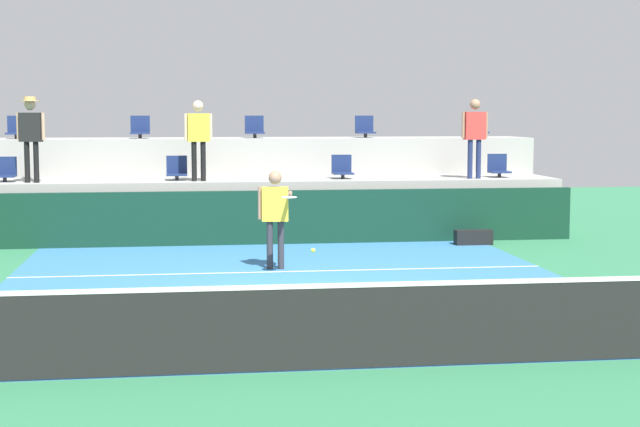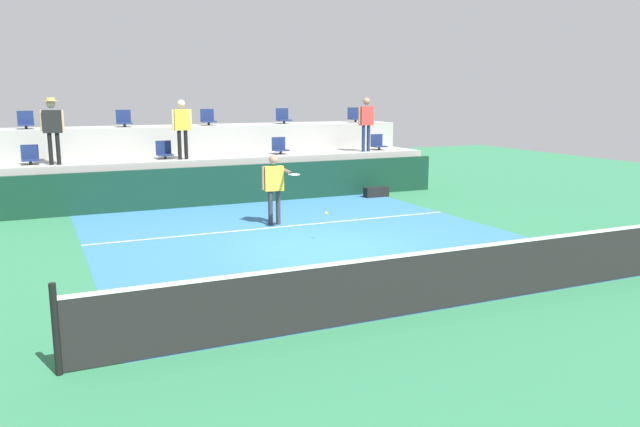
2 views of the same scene
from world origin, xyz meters
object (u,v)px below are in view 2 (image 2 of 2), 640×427
(stadium_chair_upper_far_left, at_px, (26,122))
(spectator_leaning_on_rail, at_px, (366,119))
(stadium_chair_lower_far_right, at_px, (378,143))
(stadium_chair_upper_right, at_px, (283,117))
(stadium_chair_lower_left, at_px, (164,151))
(stadium_chair_lower_right, at_px, (280,147))
(stadium_chair_upper_left, at_px, (124,120))
(tennis_ball, at_px, (326,213))
(stadium_chair_lower_far_left, at_px, (30,156))
(stadium_chair_upper_far_right, at_px, (354,116))
(spectator_in_white, at_px, (182,124))
(equipment_bag, at_px, (376,192))
(tennis_player, at_px, (275,182))
(spectator_with_hat, at_px, (52,123))
(stadium_chair_upper_center, at_px, (208,119))

(stadium_chair_upper_far_left, relative_size, spectator_leaning_on_rail, 0.30)
(stadium_chair_lower_far_right, relative_size, stadium_chair_upper_right, 1.00)
(stadium_chair_lower_left, xyz_separation_m, stadium_chair_lower_right, (3.58, 0.00, 0.00))
(stadium_chair_upper_left, xyz_separation_m, tennis_ball, (2.91, -8.43, -1.70))
(spectator_leaning_on_rail, bearing_deg, stadium_chair_lower_far_left, 177.80)
(stadium_chair_upper_far_right, relative_size, spectator_in_white, 0.31)
(equipment_bag, bearing_deg, tennis_player, -148.34)
(stadium_chair_upper_far_left, distance_m, spectator_with_hat, 2.27)
(stadium_chair_upper_left, bearing_deg, stadium_chair_lower_far_left, -146.38)
(stadium_chair_upper_left, xyz_separation_m, spectator_in_white, (1.30, -2.18, -0.05))
(stadium_chair_upper_left, height_order, spectator_leaning_on_rail, spectator_leaning_on_rail)
(spectator_in_white, bearing_deg, stadium_chair_upper_far_right, 18.06)
(stadium_chair_upper_right, distance_m, spectator_with_hat, 7.67)
(stadium_chair_upper_far_right, bearing_deg, stadium_chair_lower_right, -153.32)
(tennis_player, height_order, tennis_ball, tennis_player)
(tennis_player, height_order, spectator_in_white, spectator_in_white)
(stadium_chair_upper_center, xyz_separation_m, spectator_leaning_on_rail, (4.65, -2.18, -0.02))
(stadium_chair_upper_right, xyz_separation_m, equipment_bag, (1.58, -3.69, -2.16))
(stadium_chair_upper_far_left, xyz_separation_m, tennis_ball, (5.65, -8.43, -1.70))
(stadium_chair_upper_center, height_order, spectator_in_white, spectator_in_white)
(tennis_ball, relative_size, equipment_bag, 0.09)
(stadium_chair_lower_right, height_order, stadium_chair_lower_far_right, same)
(equipment_bag, bearing_deg, tennis_ball, -129.59)
(stadium_chair_lower_far_left, distance_m, spectator_in_white, 4.10)
(stadium_chair_lower_far_left, relative_size, stadium_chair_lower_left, 1.00)
(stadium_chair_upper_left, height_order, tennis_player, stadium_chair_upper_left)
(stadium_chair_upper_far_right, height_order, spectator_leaning_on_rail, spectator_leaning_on_rail)
(stadium_chair_lower_right, relative_size, equipment_bag, 0.68)
(stadium_chair_lower_right, height_order, spectator_with_hat, spectator_with_hat)
(stadium_chair_lower_far_left, bearing_deg, stadium_chair_upper_far_right, 9.55)
(stadium_chair_lower_right, relative_size, stadium_chair_upper_center, 1.00)
(spectator_with_hat, distance_m, equipment_bag, 9.32)
(spectator_leaning_on_rail, height_order, tennis_ball, spectator_leaning_on_rail)
(stadium_chair_lower_far_left, xyz_separation_m, stadium_chair_lower_far_right, (10.66, 0.00, 0.00))
(stadium_chair_upper_left, bearing_deg, stadium_chair_upper_far_right, 0.00)
(tennis_player, xyz_separation_m, tennis_ball, (0.37, -2.10, -0.42))
(tennis_player, relative_size, spectator_with_hat, 0.96)
(stadium_chair_upper_far_right, bearing_deg, spectator_leaning_on_rail, -108.24)
(stadium_chair_lower_far_left, relative_size, spectator_with_hat, 0.29)
(stadium_chair_lower_far_left, relative_size, stadium_chair_upper_right, 1.00)
(stadium_chair_lower_far_left, relative_size, stadium_chair_lower_far_right, 1.00)
(stadium_chair_lower_left, relative_size, stadium_chair_upper_far_right, 1.00)
(stadium_chair_lower_far_right, xyz_separation_m, stadium_chair_upper_left, (-7.95, 1.80, 0.85))
(stadium_chair_lower_left, bearing_deg, spectator_with_hat, -172.58)
(tennis_player, bearing_deg, spectator_leaning_on_rail, 41.21)
(stadium_chair_upper_far_left, distance_m, spectator_leaning_on_rail, 10.26)
(stadium_chair_upper_far_right, bearing_deg, tennis_player, -130.76)
(stadium_chair_upper_far_left, bearing_deg, stadium_chair_upper_left, 0.00)
(tennis_player, bearing_deg, stadium_chair_lower_right, 67.49)
(stadium_chair_lower_left, bearing_deg, spectator_in_white, -39.77)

